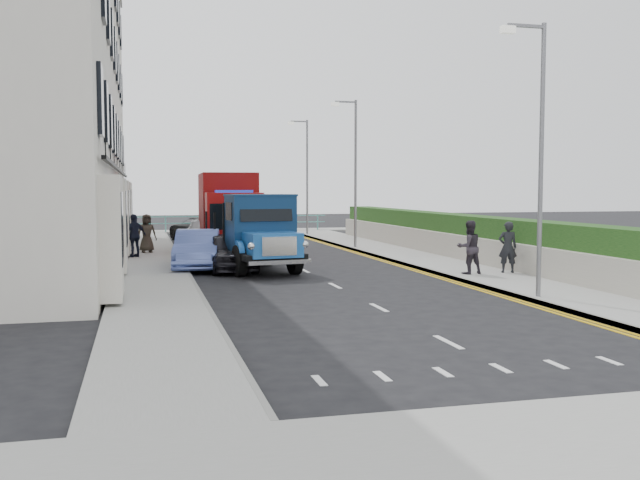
% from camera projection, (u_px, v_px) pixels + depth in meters
% --- Properties ---
extents(ground, '(120.00, 120.00, 0.00)m').
position_uv_depth(ground, '(355.00, 296.00, 19.14)').
color(ground, black).
rests_on(ground, ground).
extents(pavement_west, '(2.40, 38.00, 0.12)m').
position_uv_depth(pavement_west, '(151.00, 264.00, 26.56)').
color(pavement_west, gray).
rests_on(pavement_west, ground).
extents(pavement_east, '(2.60, 38.00, 0.12)m').
position_uv_depth(pavement_east, '(414.00, 257.00, 29.13)').
color(pavement_east, gray).
rests_on(pavement_east, ground).
extents(promenade, '(30.00, 2.50, 0.12)m').
position_uv_depth(promenade, '(227.00, 231.00, 47.18)').
color(promenade, gray).
rests_on(promenade, ground).
extents(sea_plane, '(120.00, 120.00, 0.00)m').
position_uv_depth(sea_plane, '(193.00, 215.00, 77.15)').
color(sea_plane, slate).
rests_on(sea_plane, ground).
extents(terrace_west, '(6.31, 30.20, 14.25)m').
position_uv_depth(terrace_west, '(39.00, 83.00, 28.87)').
color(terrace_west, beige).
rests_on(terrace_west, ground).
extents(garden_east, '(1.45, 28.00, 1.75)m').
position_uv_depth(garden_east, '(458.00, 236.00, 29.54)').
color(garden_east, '#B2AD9E').
rests_on(garden_east, ground).
extents(seafront_railing, '(13.00, 0.08, 1.11)m').
position_uv_depth(seafront_railing, '(228.00, 224.00, 46.36)').
color(seafront_railing, '#59B2A5').
rests_on(seafront_railing, ground).
extents(lamp_near, '(1.23, 0.18, 7.00)m').
position_uv_depth(lamp_near, '(537.00, 144.00, 17.94)').
color(lamp_near, slate).
rests_on(lamp_near, ground).
extents(lamp_mid, '(1.23, 0.18, 7.00)m').
position_uv_depth(lamp_mid, '(353.00, 165.00, 33.41)').
color(lamp_mid, slate).
rests_on(lamp_mid, ground).
extents(lamp_far, '(1.23, 0.18, 7.00)m').
position_uv_depth(lamp_far, '(305.00, 170.00, 43.08)').
color(lamp_far, slate).
rests_on(lamp_far, ground).
extents(bedford_lorry, '(2.90, 5.79, 2.64)m').
position_uv_depth(bedford_lorry, '(259.00, 237.00, 24.36)').
color(bedford_lorry, black).
rests_on(bedford_lorry, ground).
extents(red_lorry, '(2.53, 6.86, 3.55)m').
position_uv_depth(red_lorry, '(228.00, 211.00, 31.50)').
color(red_lorry, black).
rests_on(red_lorry, ground).
extents(parked_car_front, '(1.85, 4.06, 1.35)m').
position_uv_depth(parked_car_front, '(228.00, 252.00, 24.90)').
color(parked_car_front, black).
rests_on(parked_car_front, ground).
extents(parked_car_mid, '(2.05, 4.44, 1.41)m').
position_uv_depth(parked_car_mid, '(197.00, 250.00, 25.39)').
color(parked_car_mid, '#657CD8').
rests_on(parked_car_mid, ground).
extents(parked_car_rear, '(2.19, 4.87, 1.38)m').
position_uv_depth(parked_car_rear, '(205.00, 235.00, 33.65)').
color(parked_car_rear, '#9A9B9F').
rests_on(parked_car_rear, ground).
extents(seafront_car_left, '(3.60, 5.22, 1.33)m').
position_uv_depth(seafront_car_left, '(200.00, 229.00, 39.07)').
color(seafront_car_left, black).
rests_on(seafront_car_left, ground).
extents(seafront_car_right, '(2.39, 4.98, 1.64)m').
position_uv_depth(seafront_car_right, '(266.00, 222.00, 44.23)').
color(seafront_car_right, '#9B9A9F').
rests_on(seafront_car_right, ground).
extents(pedestrian_east_near, '(0.70, 0.55, 1.68)m').
position_uv_depth(pedestrian_east_near, '(508.00, 247.00, 23.31)').
color(pedestrian_east_near, black).
rests_on(pedestrian_east_near, pavement_east).
extents(pedestrian_east_far, '(0.89, 0.71, 1.73)m').
position_uv_depth(pedestrian_east_far, '(469.00, 247.00, 22.97)').
color(pedestrian_east_far, '#2D2730').
rests_on(pedestrian_east_far, pavement_east).
extents(pedestrian_west_near, '(1.08, 0.91, 1.73)m').
position_uv_depth(pedestrian_west_near, '(135.00, 236.00, 28.65)').
color(pedestrian_west_near, black).
rests_on(pedestrian_west_near, pavement_west).
extents(pedestrian_west_far, '(0.89, 0.67, 1.66)m').
position_uv_depth(pedestrian_west_far, '(147.00, 233.00, 30.70)').
color(pedestrian_west_far, '#362F27').
rests_on(pedestrian_west_far, pavement_west).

